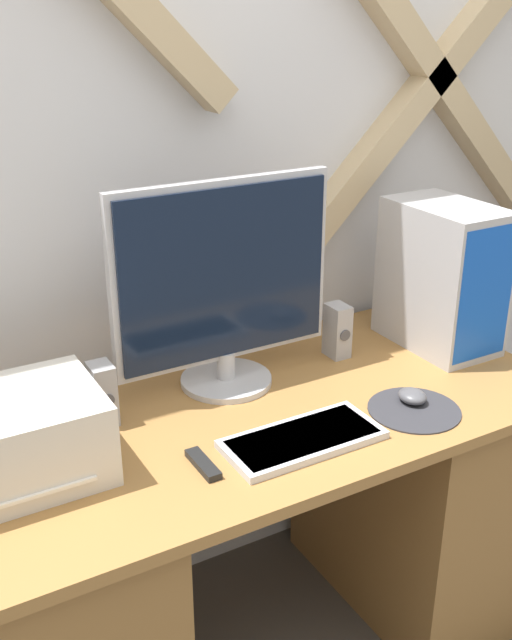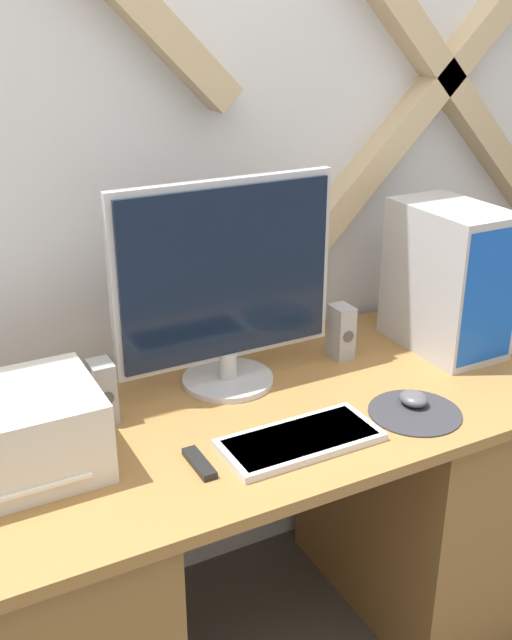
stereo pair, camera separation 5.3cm
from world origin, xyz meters
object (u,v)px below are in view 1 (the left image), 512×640
(keyboard, at_px, (303,439))
(mouse, at_px, (412,396))
(printer, at_px, (11,440))
(monitor, at_px, (225,282))
(speaker_right, at_px, (337,331))
(speaker_left, at_px, (103,394))
(remote_control, at_px, (203,464))
(computer_tower, at_px, (442,276))

(keyboard, distance_m, mouse, 0.34)
(keyboard, xyz_separation_m, printer, (-0.60, 0.19, 0.08))
(monitor, distance_m, speaker_right, 0.40)
(keyboard, xyz_separation_m, speaker_left, (-0.36, 0.31, 0.07))
(remote_control, bearing_deg, keyboard, -5.89)
(mouse, bearing_deg, speaker_left, 157.18)
(keyboard, bearing_deg, mouse, 2.93)
(speaker_left, xyz_separation_m, speaker_right, (0.69, 0.03, 0.00))
(monitor, bearing_deg, computer_tower, -7.56)
(monitor, xyz_separation_m, speaker_right, (0.34, -0.01, -0.20))
(monitor, relative_size, printer, 1.59)
(monitor, distance_m, printer, 0.63)
(monitor, relative_size, mouse, 7.73)
(mouse, relative_size, computer_tower, 0.18)
(monitor, bearing_deg, keyboard, -87.98)
(printer, bearing_deg, remote_control, -24.60)
(mouse, distance_m, remote_control, 0.57)
(computer_tower, distance_m, speaker_left, 1.00)
(mouse, bearing_deg, speaker_right, 90.58)
(keyboard, bearing_deg, computer_tower, 22.36)
(mouse, xyz_separation_m, speaker_right, (-0.00, 0.32, 0.06))
(monitor, relative_size, remote_control, 4.89)
(printer, relative_size, speaker_right, 2.44)
(computer_tower, xyz_separation_m, speaker_right, (-0.30, 0.07, -0.13))
(speaker_left, bearing_deg, monitor, 6.21)
(speaker_left, relative_size, speaker_right, 1.00)
(keyboard, height_order, speaker_left, speaker_left)
(keyboard, distance_m, speaker_left, 0.48)
(monitor, bearing_deg, printer, -164.76)
(monitor, bearing_deg, speaker_left, -173.79)
(computer_tower, height_order, printer, computer_tower)
(mouse, distance_m, speaker_left, 0.75)
(computer_tower, bearing_deg, remote_control, -164.86)
(speaker_left, xyz_separation_m, remote_control, (0.12, -0.28, -0.07))
(printer, relative_size, speaker_left, 2.44)
(printer, bearing_deg, computer_tower, 3.40)
(keyboard, xyz_separation_m, remote_control, (-0.24, 0.02, -0.00))
(speaker_left, bearing_deg, mouse, -22.82)
(speaker_right, bearing_deg, remote_control, -151.38)
(printer, height_order, speaker_right, printer)
(printer, bearing_deg, speaker_right, 9.07)
(mouse, bearing_deg, printer, 169.60)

